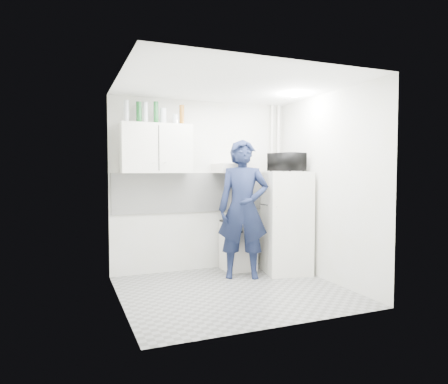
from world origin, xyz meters
name	(u,v)px	position (x,y,z in m)	size (l,w,h in m)	color
floor	(234,291)	(0.00, 0.00, 0.00)	(2.80, 2.80, 0.00)	gray
ceiling	(234,85)	(0.00, 0.00, 2.60)	(2.80, 2.80, 0.00)	white
wall_back	(202,186)	(0.00, 1.25, 1.30)	(2.80, 2.80, 0.00)	beige
wall_left	(120,191)	(-1.40, 0.00, 1.30)	(2.60, 2.60, 0.00)	beige
wall_right	(326,187)	(1.40, 0.00, 1.30)	(2.60, 2.60, 0.00)	beige
person	(243,209)	(0.39, 0.56, 0.99)	(0.72, 0.47, 1.97)	#131A36
stove	(238,246)	(0.50, 1.00, 0.37)	(0.46, 0.46, 0.74)	silver
fridge	(286,222)	(1.10, 0.56, 0.76)	(0.63, 0.63, 1.52)	white
stove_top	(238,221)	(0.50, 1.00, 0.75)	(0.44, 0.44, 0.03)	black
saucepan	(237,218)	(0.46, 0.97, 0.81)	(0.16, 0.16, 0.09)	silver
microwave	(287,162)	(1.10, 0.56, 1.66)	(0.34, 0.50, 0.28)	black
bottle_a	(126,111)	(-1.16, 1.07, 2.35)	(0.07, 0.07, 0.31)	#B2B7BC
bottle_b	(139,112)	(-0.99, 1.07, 2.35)	(0.08, 0.08, 0.30)	#144C1E
bottle_c	(145,113)	(-0.90, 1.07, 2.35)	(0.07, 0.07, 0.30)	#B2B7BC
bottle_d	(156,113)	(-0.75, 1.07, 2.36)	(0.07, 0.07, 0.31)	#144C1E
canister_a	(163,116)	(-0.64, 1.07, 2.31)	(0.09, 0.09, 0.23)	#B2B7BC
canister_b	(175,119)	(-0.46, 1.07, 2.28)	(0.08, 0.08, 0.15)	#B2B7BC
bottle_e	(182,115)	(-0.37, 1.07, 2.34)	(0.07, 0.07, 0.29)	brown
upper_cabinet	(156,149)	(-0.75, 1.07, 1.85)	(1.00, 0.35, 0.70)	white
range_hood	(235,168)	(0.45, 1.00, 1.57)	(0.60, 0.50, 0.14)	silver
backsplash	(202,192)	(0.00, 1.24, 1.20)	(2.74, 0.03, 0.60)	white
pipe_a	(278,185)	(1.30, 1.17, 1.30)	(0.05, 0.05, 2.60)	silver
pipe_b	(272,185)	(1.18, 1.17, 1.30)	(0.04, 0.04, 2.60)	silver
ceiling_spot_fixture	(295,96)	(1.00, 0.20, 2.57)	(0.10, 0.10, 0.02)	white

